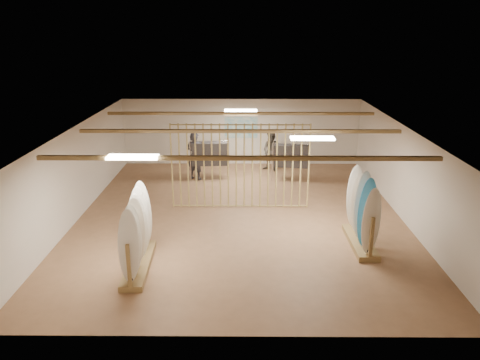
{
  "coord_description": "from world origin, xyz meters",
  "views": [
    {
      "loc": [
        0.11,
        -13.58,
        5.63
      ],
      "look_at": [
        0.0,
        0.0,
        1.2
      ],
      "focal_mm": 35.0,
      "sensor_mm": 36.0,
      "label": 1
    }
  ],
  "objects_px": {
    "clothing_rack_b": "(291,156)",
    "shopper_b": "(272,149)",
    "rack_left": "(137,242)",
    "shopper_a": "(195,153)",
    "rack_right": "(362,221)",
    "clothing_rack_a": "(210,154)"
  },
  "relations": [
    {
      "from": "rack_left",
      "to": "rack_right",
      "type": "distance_m",
      "value": 5.9
    },
    {
      "from": "rack_left",
      "to": "clothing_rack_b",
      "type": "relative_size",
      "value": 1.61
    },
    {
      "from": "rack_left",
      "to": "shopper_a",
      "type": "height_order",
      "value": "shopper_a"
    },
    {
      "from": "clothing_rack_b",
      "to": "clothing_rack_a",
      "type": "bearing_deg",
      "value": -173.29
    },
    {
      "from": "clothing_rack_a",
      "to": "shopper_b",
      "type": "distance_m",
      "value": 2.72
    },
    {
      "from": "rack_right",
      "to": "shopper_a",
      "type": "bearing_deg",
      "value": 130.94
    },
    {
      "from": "rack_left",
      "to": "shopper_a",
      "type": "relative_size",
      "value": 1.14
    },
    {
      "from": "rack_right",
      "to": "shopper_a",
      "type": "relative_size",
      "value": 0.99
    },
    {
      "from": "rack_right",
      "to": "clothing_rack_a",
      "type": "bearing_deg",
      "value": 127.55
    },
    {
      "from": "rack_left",
      "to": "shopper_b",
      "type": "relative_size",
      "value": 1.31
    },
    {
      "from": "rack_left",
      "to": "shopper_a",
      "type": "bearing_deg",
      "value": 81.41
    },
    {
      "from": "shopper_a",
      "to": "clothing_rack_b",
      "type": "bearing_deg",
      "value": -158.56
    },
    {
      "from": "rack_left",
      "to": "shopper_b",
      "type": "xyz_separation_m",
      "value": [
        3.73,
        8.22,
        0.27
      ]
    },
    {
      "from": "clothing_rack_a",
      "to": "clothing_rack_b",
      "type": "bearing_deg",
      "value": -6.77
    },
    {
      "from": "rack_right",
      "to": "shopper_a",
      "type": "height_order",
      "value": "shopper_a"
    },
    {
      "from": "shopper_b",
      "to": "clothing_rack_a",
      "type": "bearing_deg",
      "value": -123.94
    },
    {
      "from": "shopper_a",
      "to": "shopper_b",
      "type": "xyz_separation_m",
      "value": [
        3.03,
        1.17,
        -0.14
      ]
    },
    {
      "from": "rack_left",
      "to": "shopper_a",
      "type": "xyz_separation_m",
      "value": [
        0.7,
        7.05,
        0.4
      ]
    },
    {
      "from": "clothing_rack_b",
      "to": "shopper_b",
      "type": "xyz_separation_m",
      "value": [
        -0.66,
        1.29,
        -0.05
      ]
    },
    {
      "from": "rack_right",
      "to": "shopper_b",
      "type": "bearing_deg",
      "value": 105.94
    },
    {
      "from": "shopper_a",
      "to": "rack_right",
      "type": "bearing_deg",
      "value": 154.72
    },
    {
      "from": "rack_right",
      "to": "clothing_rack_b",
      "type": "height_order",
      "value": "rack_right"
    }
  ]
}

